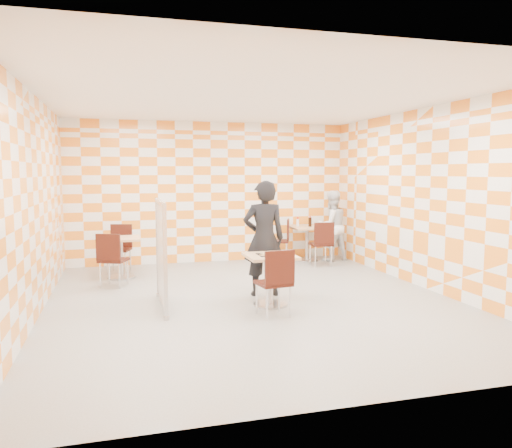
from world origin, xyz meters
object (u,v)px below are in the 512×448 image
at_px(chair_empty_far, 120,244).
at_px(sport_bottle, 298,222).
at_px(chair_second_front, 322,240).
at_px(main_table, 270,271).
at_px(man_white, 331,226).
at_px(second_table, 307,238).
at_px(man_dark, 264,238).
at_px(empty_table, 121,251).
at_px(chair_second_side, 283,237).
at_px(chair_empty_near, 111,256).
at_px(soda_bottle, 310,222).
at_px(chair_main_front, 276,278).
at_px(partition, 161,253).

distance_m(chair_empty_far, sport_bottle, 3.82).
bearing_deg(chair_second_front, main_table, -126.36).
xyz_separation_m(main_table, man_white, (2.37, 3.19, 0.26)).
distance_m(second_table, man_white, 0.59).
height_order(man_dark, man_white, man_dark).
distance_m(second_table, empty_table, 4.02).
distance_m(chair_second_side, chair_empty_near, 3.87).
distance_m(chair_empty_near, chair_empty_far, 1.35).
relative_size(chair_empty_far, soda_bottle, 4.02).
height_order(chair_empty_near, man_dark, man_dark).
xyz_separation_m(chair_second_side, sport_bottle, (0.38, 0.14, 0.29)).
distance_m(empty_table, chair_main_front, 3.72).
bearing_deg(chair_empty_near, man_dark, -26.56).
bearing_deg(partition, man_dark, 10.69).
bearing_deg(chair_empty_near, chair_empty_far, 83.77).
distance_m(sport_bottle, soda_bottle, 0.27).
bearing_deg(empty_table, man_dark, -41.45).
relative_size(sport_bottle, soda_bottle, 0.87).
xyz_separation_m(chair_second_side, man_dark, (-1.22, -2.71, 0.36)).
bearing_deg(chair_second_side, partition, -133.29).
height_order(partition, man_dark, man_dark).
relative_size(second_table, chair_second_front, 0.81).
xyz_separation_m(chair_empty_near, man_dark, (2.33, -1.16, 0.36)).
relative_size(partition, man_dark, 0.86).
bearing_deg(second_table, main_table, -119.17).
distance_m(chair_second_front, chair_empty_near, 4.22).
bearing_deg(chair_second_front, chair_empty_near, -169.20).
distance_m(man_white, sport_bottle, 0.74).
height_order(chair_second_front, man_white, man_white).
relative_size(second_table, soda_bottle, 3.26).
bearing_deg(man_white, empty_table, 0.16).
bearing_deg(chair_second_front, second_table, 93.31).
bearing_deg(empty_table, chair_empty_near, -101.83).
xyz_separation_m(chair_empty_near, sport_bottle, (3.94, 1.69, 0.29)).
bearing_deg(soda_bottle, empty_table, -168.81).
height_order(main_table, soda_bottle, soda_bottle).
height_order(chair_second_side, soda_bottle, soda_bottle).
xyz_separation_m(chair_main_front, partition, (-1.43, 0.93, 0.25)).
height_order(empty_table, partition, partition).
bearing_deg(empty_table, partition, -75.98).
height_order(main_table, man_white, man_white).
relative_size(second_table, sport_bottle, 3.75).
height_order(second_table, chair_second_front, chair_second_front).
relative_size(second_table, man_dark, 0.41).
bearing_deg(soda_bottle, chair_second_front, -91.98).
bearing_deg(chair_empty_near, man_white, 16.86).
bearing_deg(second_table, chair_empty_near, -159.46).
relative_size(second_table, partition, 0.48).
distance_m(empty_table, partition, 2.31).
relative_size(chair_main_front, man_dark, 0.51).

